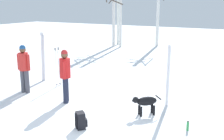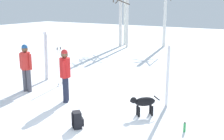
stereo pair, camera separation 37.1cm
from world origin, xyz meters
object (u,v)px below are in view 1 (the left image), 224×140
(backpack_0, at_px, (81,121))
(birch_tree_3, at_px, (158,5))
(water_bottle_0, at_px, (188,126))
(birch_tree_2, at_px, (120,6))
(dog, at_px, (145,102))
(ski_poles_0, at_px, (57,66))
(person_3, at_px, (24,66))
(birch_tree_1, at_px, (113,6))
(ski_pair_planted_0, at_px, (43,57))
(person_1, at_px, (65,73))
(ski_pair_planted_1, at_px, (168,76))

(backpack_0, height_order, birch_tree_3, birch_tree_3)
(water_bottle_0, height_order, birch_tree_2, birch_tree_2)
(dog, relative_size, ski_poles_0, 0.46)
(person_3, relative_size, birch_tree_1, 0.32)
(water_bottle_0, bearing_deg, birch_tree_3, 112.78)
(ski_pair_planted_0, xyz_separation_m, ski_poles_0, (1.00, -0.33, -0.19))
(ski_poles_0, distance_m, water_bottle_0, 5.58)
(dog, distance_m, ski_poles_0, 4.17)
(birch_tree_3, bearing_deg, person_1, -83.53)
(person_3, relative_size, birch_tree_2, 0.32)
(dog, xyz_separation_m, ski_pair_planted_1, (0.33, 0.98, 0.57))
(ski_pair_planted_1, bearing_deg, backpack_0, -118.92)
(person_1, bearing_deg, birch_tree_3, 96.47)
(person_1, height_order, backpack_0, person_1)
(ski_poles_0, xyz_separation_m, birch_tree_2, (-2.29, 9.74, 2.06))
(backpack_0, relative_size, water_bottle_0, 1.70)
(person_1, bearing_deg, person_3, 177.13)
(backpack_0, bearing_deg, dog, 55.55)
(ski_pair_planted_1, relative_size, backpack_0, 4.36)
(person_3, height_order, ski_poles_0, person_3)
(ski_pair_planted_0, relative_size, ski_pair_planted_1, 1.03)
(birch_tree_1, bearing_deg, water_bottle_0, -54.04)
(ski_pair_planted_1, bearing_deg, birch_tree_2, 124.07)
(water_bottle_0, relative_size, birch_tree_1, 0.05)
(ski_pair_planted_0, height_order, ski_poles_0, ski_pair_planted_0)
(ski_pair_planted_1, distance_m, birch_tree_2, 11.99)
(ski_pair_planted_1, bearing_deg, person_1, -157.68)
(person_1, relative_size, person_3, 1.00)
(person_1, height_order, ski_pair_planted_1, ski_pair_planted_1)
(backpack_0, xyz_separation_m, birch_tree_3, (-2.96, 14.03, 2.71))
(ski_poles_0, distance_m, birch_tree_2, 10.22)
(birch_tree_1, relative_size, birch_tree_3, 1.00)
(person_3, xyz_separation_m, water_bottle_0, (5.84, -0.29, -0.86))
(person_1, distance_m, birch_tree_1, 12.06)
(ski_pair_planted_1, distance_m, water_bottle_0, 1.91)
(ski_poles_0, relative_size, birch_tree_1, 0.28)
(dog, bearing_deg, ski_poles_0, 165.32)
(ski_pair_planted_1, xyz_separation_m, water_bottle_0, (0.99, -1.41, -0.83))
(water_bottle_0, bearing_deg, backpack_0, -153.98)
(birch_tree_2, relative_size, birch_tree_3, 0.99)
(birch_tree_2, height_order, birch_tree_3, birch_tree_3)
(dog, height_order, ski_poles_0, ski_poles_0)
(person_3, distance_m, birch_tree_2, 11.23)
(water_bottle_0, height_order, birch_tree_1, birch_tree_1)
(dog, distance_m, birch_tree_1, 13.12)
(person_1, height_order, person_3, same)
(person_3, bearing_deg, birch_tree_3, 87.95)
(person_3, height_order, birch_tree_1, birch_tree_1)
(ski_pair_planted_0, relative_size, water_bottle_0, 7.64)
(ski_pair_planted_0, bearing_deg, birch_tree_1, 101.20)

